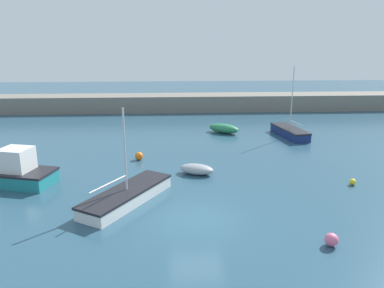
% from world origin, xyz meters
% --- Properties ---
extents(ground_plane, '(120.00, 120.00, 0.20)m').
position_xyz_m(ground_plane, '(0.00, 0.00, -0.10)').
color(ground_plane, '#284C60').
extents(harbor_breakwater, '(54.92, 3.58, 1.81)m').
position_xyz_m(harbor_breakwater, '(0.00, 27.69, 0.91)').
color(harbor_breakwater, slate).
rests_on(harbor_breakwater, ground_plane).
extents(sailboat_tall_mast, '(2.20, 4.83, 5.86)m').
position_xyz_m(sailboat_tall_mast, '(8.93, 14.87, 0.40)').
color(sailboat_tall_mast, navy).
rests_on(sailboat_tall_mast, ground_plane).
extents(dinghy_near_pier, '(2.36, 1.84, 0.62)m').
position_xyz_m(dinghy_near_pier, '(0.43, 6.07, 0.31)').
color(dinghy_near_pier, gray).
rests_on(dinghy_near_pier, ground_plane).
extents(rowboat_white_midwater, '(2.98, 2.64, 0.80)m').
position_xyz_m(rowboat_white_midwater, '(3.54, 16.43, 0.40)').
color(rowboat_white_midwater, '#287A4C').
rests_on(rowboat_white_midwater, ground_plane).
extents(cabin_cruiser_white, '(5.01, 3.18, 2.11)m').
position_xyz_m(cabin_cruiser_white, '(-9.96, 5.04, 0.72)').
color(cabin_cruiser_white, teal).
rests_on(cabin_cruiser_white, ground_plane).
extents(sailboat_short_mast, '(4.45, 5.76, 4.80)m').
position_xyz_m(sailboat_short_mast, '(-3.35, 2.18, 0.36)').
color(sailboat_short_mast, white).
rests_on(sailboat_short_mast, ground_plane).
extents(mooring_buoy_yellow, '(0.36, 0.36, 0.36)m').
position_xyz_m(mooring_buoy_yellow, '(9.07, 3.78, 0.18)').
color(mooring_buoy_yellow, yellow).
rests_on(mooring_buoy_yellow, ground_plane).
extents(mooring_buoy_pink, '(0.53, 0.53, 0.53)m').
position_xyz_m(mooring_buoy_pink, '(5.17, -2.49, 0.27)').
color(mooring_buoy_pink, '#EA668C').
rests_on(mooring_buoy_pink, ground_plane).
extents(mooring_buoy_orange, '(0.55, 0.55, 0.55)m').
position_xyz_m(mooring_buoy_orange, '(-3.31, 9.10, 0.28)').
color(mooring_buoy_orange, orange).
rests_on(mooring_buoy_orange, ground_plane).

